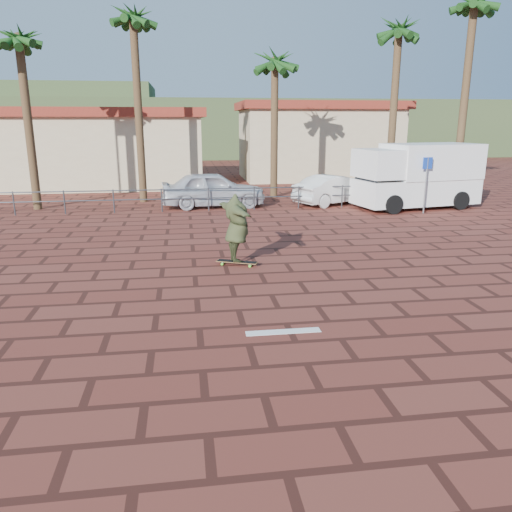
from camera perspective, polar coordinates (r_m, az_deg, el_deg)
The scene contains 18 objects.
ground at distance 10.35m, azimuth -2.00°, elevation -6.22°, with size 120.00×120.00×0.00m, color brown.
paint_stripe at distance 9.35m, azimuth 3.13°, elevation -8.63°, with size 1.40×0.22×0.01m, color white.
guardrail at distance 21.83m, azimuth -5.46°, elevation 6.94°, with size 24.06×0.06×1.00m.
palm_far_left at distance 24.17m, azimuth -25.46°, elevation 21.05°, with size 2.40×2.40×8.25m.
palm_left at distance 25.02m, azimuth -13.85°, elevation 24.37°, with size 2.40×2.40×9.45m.
palm_center at distance 25.62m, azimuth 2.17°, elevation 20.94°, with size 2.40×2.40×7.75m.
palm_right at distance 25.90m, azimuth 15.99°, elevation 23.06°, with size 2.40×2.40×9.05m.
palm_far_right at distance 26.49m, azimuth 23.62°, elevation 24.29°, with size 2.40×2.40×10.05m.
building_west at distance 32.01m, azimuth -17.49°, elevation 11.80°, with size 12.60×7.60×4.50m.
building_east at distance 34.79m, azimuth 7.04°, elevation 13.00°, with size 10.60×6.60×5.00m.
hill_front at distance 59.60m, azimuth -7.41°, elevation 14.28°, with size 70.00×18.00×6.00m, color #384C28.
hill_back at distance 68.86m, azimuth -26.73°, elevation 13.78°, with size 35.00×14.00×8.00m, color #384C28.
longboard at distance 13.49m, azimuth -2.18°, elevation -0.68°, with size 1.13×0.68×0.11m.
skateboarder at distance 13.27m, azimuth -2.22°, elevation 3.21°, with size 2.25×0.61×1.83m, color #363C20.
campervan at distance 23.57m, azimuth 17.96°, elevation 8.85°, with size 5.75×3.20×2.82m.
car_silver at distance 22.84m, azimuth -4.90°, elevation 7.61°, with size 1.88×4.68×1.60m, color silver.
car_white at distance 23.83m, azimuth 8.99°, elevation 7.51°, with size 1.44×4.13×1.36m, color silver.
street_sign at distance 22.15m, azimuth 18.92°, elevation 8.81°, with size 0.47×0.16×2.34m.
Camera 1 is at (-1.01, -9.58, 3.77)m, focal length 35.00 mm.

